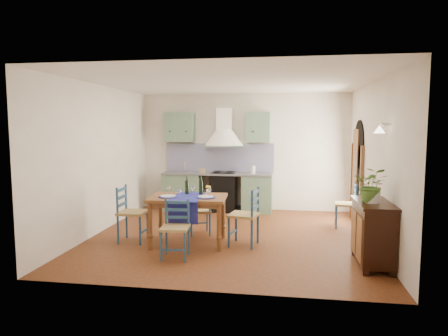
{
  "coord_description": "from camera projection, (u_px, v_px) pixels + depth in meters",
  "views": [
    {
      "loc": [
        0.97,
        -7.12,
        2.02
      ],
      "look_at": [
        -0.16,
        0.3,
        1.23
      ],
      "focal_mm": 32.0,
      "sensor_mm": 36.0,
      "label": 1
    }
  ],
  "objects": [
    {
      "name": "chair_right",
      "position": [
        246.0,
        216.0,
        6.76
      ],
      "size": [
        0.54,
        0.54,
        0.99
      ],
      "color": "navy",
      "rests_on": "ground"
    },
    {
      "name": "potted_plant",
      "position": [
        372.0,
        185.0,
        5.69
      ],
      "size": [
        0.57,
        0.54,
        0.51
      ],
      "primitive_type": "imported",
      "rotation": [
        0.0,
        0.0,
        -0.39
      ],
      "color": "#45702A",
      "rests_on": "sideboard"
    },
    {
      "name": "chair_spare",
      "position": [
        347.0,
        205.0,
        7.96
      ],
      "size": [
        0.45,
        0.45,
        0.9
      ],
      "color": "navy",
      "rests_on": "ground"
    },
    {
      "name": "sideboard",
      "position": [
        373.0,
        231.0,
        5.79
      ],
      "size": [
        0.5,
        1.05,
        0.94
      ],
      "color": "black",
      "rests_on": "ground"
    },
    {
      "name": "chair_left",
      "position": [
        131.0,
        213.0,
        6.99
      ],
      "size": [
        0.46,
        0.46,
        0.98
      ],
      "color": "navy",
      "rests_on": "ground"
    },
    {
      "name": "left_wall",
      "position": [
        100.0,
        159.0,
        7.59
      ],
      "size": [
        0.04,
        5.0,
        2.8
      ],
      "primitive_type": "cube",
      "color": "white",
      "rests_on": "ground"
    },
    {
      "name": "back_wall",
      "position": [
        224.0,
        167.0,
        9.57
      ],
      "size": [
        5.0,
        0.96,
        2.8
      ],
      "color": "white",
      "rests_on": "ground"
    },
    {
      "name": "right_wall",
      "position": [
        370.0,
        165.0,
        7.12
      ],
      "size": [
        0.26,
        5.0,
        2.8
      ],
      "color": "white",
      "rests_on": "ground"
    },
    {
      "name": "floor",
      "position": [
        230.0,
        236.0,
        7.36
      ],
      "size": [
        5.0,
        5.0,
        0.0
      ],
      "primitive_type": "plane",
      "color": "#46200F",
      "rests_on": "ground"
    },
    {
      "name": "ceiling",
      "position": [
        230.0,
        82.0,
        7.07
      ],
      "size": [
        5.0,
        5.0,
        0.01
      ],
      "primitive_type": "cube",
      "color": "silver",
      "rests_on": "back_wall"
    },
    {
      "name": "chair_far",
      "position": [
        200.0,
        211.0,
        7.44
      ],
      "size": [
        0.51,
        0.51,
        0.85
      ],
      "color": "navy",
      "rests_on": "ground"
    },
    {
      "name": "chair_near",
      "position": [
        175.0,
        228.0,
        6.14
      ],
      "size": [
        0.45,
        0.45,
        0.89
      ],
      "color": "navy",
      "rests_on": "ground"
    },
    {
      "name": "dining_table",
      "position": [
        188.0,
        202.0,
        6.83
      ],
      "size": [
        1.35,
        1.02,
        1.14
      ],
      "color": "brown",
      "rests_on": "ground"
    }
  ]
}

